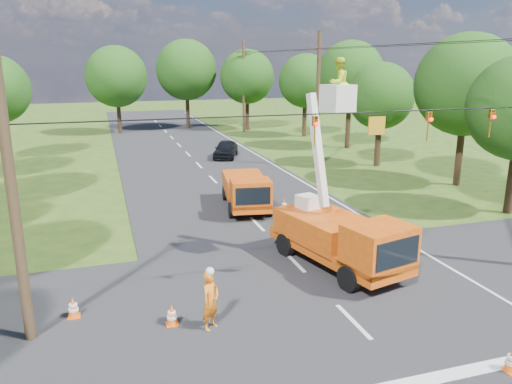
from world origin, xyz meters
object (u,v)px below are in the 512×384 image
object	(u,v)px
distant_car	(226,149)
traffic_cone_2	(287,240)
second_truck	(246,190)
tree_right_e	(305,81)
pole_left	(12,191)
tree_far_c	(247,77)
traffic_cone_3	(284,206)
traffic_cone_1	(512,360)
traffic_cone_4	(172,315)
tree_right_b	(467,85)
ground_worker	(211,301)
tree_right_d	(350,74)
tree_far_a	(116,77)
pole_right_far	(244,86)
traffic_cone_5	(73,307)
tree_right_c	(381,96)
tree_far_b	(186,70)
pole_right_mid	(318,99)
bucket_truck	(341,226)

from	to	relation	value
distant_car	traffic_cone_2	distance (m)	21.18
second_truck	tree_right_e	size ratio (longest dim) A/B	0.66
pole_left	tree_far_c	world-z (taller)	tree_far_c
traffic_cone_3	traffic_cone_1	bearing A→B (deg)	-87.41
second_truck	traffic_cone_4	distance (m)	12.63
tree_right_b	ground_worker	bearing A→B (deg)	-146.03
tree_far_c	tree_right_d	bearing A→B (deg)	-70.54
tree_far_a	pole_right_far	bearing A→B (deg)	-12.53
ground_worker	tree_far_c	bearing A→B (deg)	29.39
traffic_cone_5	tree_far_a	distance (m)	42.60
ground_worker	tree_right_c	bearing A→B (deg)	6.00
ground_worker	tree_far_a	xyz separation A→B (m)	(-0.69, 44.01, 5.26)
tree_right_c	tree_far_c	size ratio (longest dim) A/B	0.85
tree_far_c	traffic_cone_1	bearing A→B (deg)	-98.11
second_truck	traffic_cone_1	world-z (taller)	second_truck
pole_left	traffic_cone_3	bearing A→B (deg)	39.91
traffic_cone_1	traffic_cone_4	bearing A→B (deg)	148.28
ground_worker	pole_right_far	xyz separation A→B (m)	(12.81, 41.01, 4.17)
traffic_cone_4	pole_right_far	bearing A→B (deg)	71.03
traffic_cone_5	tree_right_e	xyz separation A→B (m)	(22.13, 34.06, 5.45)
ground_worker	traffic_cone_4	distance (m)	1.36
traffic_cone_3	pole_left	size ratio (longest dim) A/B	0.08
pole_right_far	traffic_cone_4	bearing A→B (deg)	-108.97
tree_right_c	tree_right_e	xyz separation A→B (m)	(0.60, 16.00, 0.50)
tree_far_b	pole_right_mid	bearing A→B (deg)	-77.59
tree_right_b	pole_right_mid	bearing A→B (deg)	129.09
second_truck	pole_left	distance (m)	14.94
pole_right_mid	pole_right_far	bearing A→B (deg)	90.00
traffic_cone_1	tree_far_a	world-z (taller)	tree_far_a
bucket_truck	tree_right_d	world-z (taller)	tree_right_d
pole_right_far	tree_right_e	world-z (taller)	pole_right_far
second_truck	pole_right_mid	xyz separation A→B (m)	(8.25, 9.21, 4.03)
tree_right_b	tree_far_b	bearing A→B (deg)	109.98
tree_right_b	tree_right_d	world-z (taller)	tree_right_d
traffic_cone_5	tree_far_a	world-z (taller)	tree_far_a
traffic_cone_4	tree_far_a	bearing A→B (deg)	89.45
traffic_cone_1	tree_right_b	xyz separation A→B (m)	(12.27, 17.52, 6.08)
traffic_cone_5	tree_far_a	size ratio (longest dim) A/B	0.07
tree_right_d	tree_far_c	world-z (taller)	tree_right_d
bucket_truck	ground_worker	bearing A→B (deg)	-166.29
pole_right_mid	bucket_truck	bearing A→B (deg)	-111.26
traffic_cone_2	tree_far_c	xyz separation A→B (m)	(9.19, 37.36, 5.70)
traffic_cone_3	pole_right_far	distance (m)	31.38
traffic_cone_5	tree_far_b	world-z (taller)	tree_far_b
pole_left	tree_right_b	bearing A→B (deg)	26.10
second_truck	tree_far_b	distance (m)	34.80
distant_car	traffic_cone_2	xyz separation A→B (m)	(-2.50, -21.03, -0.36)
traffic_cone_5	tree_right_c	bearing A→B (deg)	39.99
distant_car	traffic_cone_4	size ratio (longest dim) A/B	5.94
pole_left	tree_far_b	size ratio (longest dim) A/B	0.87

